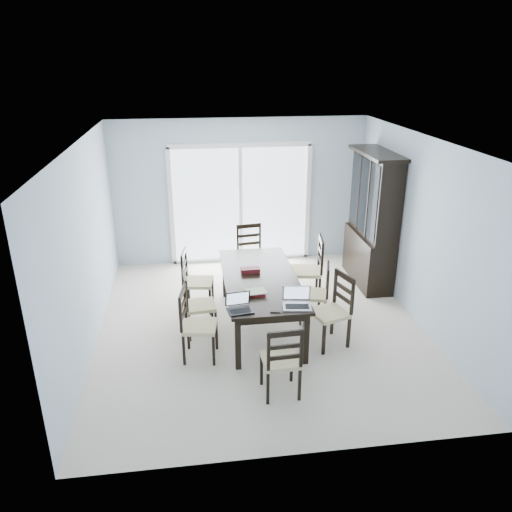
# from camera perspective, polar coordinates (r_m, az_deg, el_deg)

# --- Properties ---
(floor) EXTENTS (5.00, 5.00, 0.00)m
(floor) POSITION_cam_1_polar(r_m,az_deg,el_deg) (7.19, 0.49, -7.92)
(floor) COLOR beige
(floor) RESTS_ON ground
(ceiling) EXTENTS (5.00, 5.00, 0.00)m
(ceiling) POSITION_cam_1_polar(r_m,az_deg,el_deg) (6.30, 0.57, 13.01)
(ceiling) COLOR white
(ceiling) RESTS_ON back_wall
(back_wall) EXTENTS (4.50, 0.02, 2.60)m
(back_wall) POSITION_cam_1_polar(r_m,az_deg,el_deg) (9.00, -1.81, 7.31)
(back_wall) COLOR #AABCCA
(back_wall) RESTS_ON floor
(wall_left) EXTENTS (0.02, 5.00, 2.60)m
(wall_left) POSITION_cam_1_polar(r_m,az_deg,el_deg) (6.70, -18.87, 0.84)
(wall_left) COLOR #AABCCA
(wall_left) RESTS_ON floor
(wall_right) EXTENTS (0.02, 5.00, 2.60)m
(wall_right) POSITION_cam_1_polar(r_m,az_deg,el_deg) (7.29, 18.32, 2.59)
(wall_right) COLOR #AABCCA
(wall_right) RESTS_ON floor
(balcony) EXTENTS (4.50, 2.00, 0.10)m
(balcony) POSITION_cam_1_polar(r_m,az_deg,el_deg) (10.36, -2.31, 1.47)
(balcony) COLOR gray
(balcony) RESTS_ON ground
(railing) EXTENTS (4.50, 0.06, 1.10)m
(railing) POSITION_cam_1_polar(r_m,az_deg,el_deg) (11.12, -2.88, 6.16)
(railing) COLOR #99999E
(railing) RESTS_ON balcony
(dining_table) EXTENTS (1.00, 2.20, 0.75)m
(dining_table) POSITION_cam_1_polar(r_m,az_deg,el_deg) (6.87, 0.51, -3.06)
(dining_table) COLOR black
(dining_table) RESTS_ON floor
(china_hutch) EXTENTS (0.50, 1.38, 2.20)m
(china_hutch) POSITION_cam_1_polar(r_m,az_deg,el_deg) (8.36, 13.13, 3.92)
(china_hutch) COLOR black
(china_hutch) RESTS_ON floor
(sliding_door) EXTENTS (2.52, 0.05, 2.18)m
(sliding_door) POSITION_cam_1_polar(r_m,az_deg,el_deg) (9.04, -1.77, 5.96)
(sliding_door) COLOR silver
(sliding_door) RESTS_ON floor
(chair_left_near) EXTENTS (0.48, 0.47, 1.08)m
(chair_left_near) POSITION_cam_1_polar(r_m,az_deg,el_deg) (6.27, -7.33, -6.94)
(chair_left_near) COLOR black
(chair_left_near) RESTS_ON floor
(chair_left_mid) EXTENTS (0.43, 0.42, 1.04)m
(chair_left_mid) POSITION_cam_1_polar(r_m,az_deg,el_deg) (6.78, -7.16, -4.77)
(chair_left_mid) COLOR black
(chair_left_mid) RESTS_ON floor
(chair_left_far) EXTENTS (0.48, 0.47, 1.09)m
(chair_left_far) POSITION_cam_1_polar(r_m,az_deg,el_deg) (7.43, -7.34, -2.07)
(chair_left_far) COLOR black
(chair_left_far) RESTS_ON floor
(chair_right_near) EXTENTS (0.55, 0.54, 1.13)m
(chair_right_near) POSITION_cam_1_polar(r_m,az_deg,el_deg) (6.59, 9.13, -5.24)
(chair_right_near) COLOR black
(chair_right_near) RESTS_ON floor
(chair_right_mid) EXTENTS (0.48, 0.47, 1.01)m
(chair_right_mid) POSITION_cam_1_polar(r_m,az_deg,el_deg) (7.13, 7.36, -3.53)
(chair_right_mid) COLOR black
(chair_right_mid) RESTS_ON floor
(chair_right_far) EXTENTS (0.52, 0.51, 1.19)m
(chair_right_far) POSITION_cam_1_polar(r_m,az_deg,el_deg) (7.69, 6.49, -0.74)
(chair_right_far) COLOR black
(chair_right_far) RESTS_ON floor
(chair_end_near) EXTENTS (0.41, 0.43, 1.05)m
(chair_end_near) POSITION_cam_1_polar(r_m,az_deg,el_deg) (5.54, 3.04, -11.20)
(chair_end_near) COLOR black
(chair_end_near) RESTS_ON floor
(chair_end_far) EXTENTS (0.48, 0.49, 1.14)m
(chair_end_far) POSITION_cam_1_polar(r_m,az_deg,el_deg) (8.30, -0.64, 0.96)
(chair_end_far) COLOR black
(chair_end_far) RESTS_ON floor
(laptop_dark) EXTENTS (0.33, 0.25, 0.21)m
(laptop_dark) POSITION_cam_1_polar(r_m,az_deg,el_deg) (5.95, -1.83, -5.91)
(laptop_dark) COLOR black
(laptop_dark) RESTS_ON dining_table
(laptop_silver) EXTENTS (0.38, 0.29, 0.24)m
(laptop_silver) POSITION_cam_1_polar(r_m,az_deg,el_deg) (6.06, 4.72, -5.38)
(laptop_silver) COLOR #B9BABC
(laptop_silver) RESTS_ON dining_table
(book_stack) EXTENTS (0.27, 0.22, 0.04)m
(book_stack) POSITION_cam_1_polar(r_m,az_deg,el_deg) (6.38, -0.04, -4.18)
(book_stack) COLOR maroon
(book_stack) RESTS_ON dining_table
(cell_phone) EXTENTS (0.13, 0.08, 0.01)m
(cell_phone) POSITION_cam_1_polar(r_m,az_deg,el_deg) (5.96, 2.23, -6.35)
(cell_phone) COLOR black
(cell_phone) RESTS_ON dining_table
(game_box) EXTENTS (0.27, 0.13, 0.07)m
(game_box) POSITION_cam_1_polar(r_m,az_deg,el_deg) (6.99, -0.66, -1.64)
(game_box) COLOR #460E13
(game_box) RESTS_ON dining_table
(hot_tub) EXTENTS (2.07, 1.89, 0.97)m
(hot_tub) POSITION_cam_1_polar(r_m,az_deg,el_deg) (10.27, -7.18, 4.27)
(hot_tub) COLOR maroon
(hot_tub) RESTS_ON balcony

